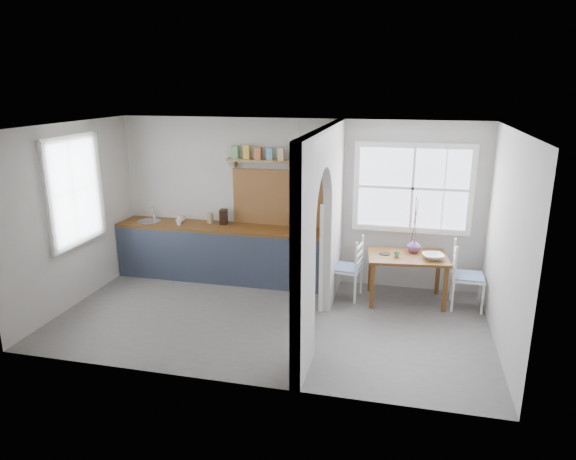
% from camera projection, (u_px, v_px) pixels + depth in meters
% --- Properties ---
extents(floor, '(5.80, 3.20, 0.01)m').
position_uv_depth(floor, '(270.00, 319.00, 7.03)').
color(floor, slate).
rests_on(floor, ground).
extents(ceiling, '(5.80, 3.20, 0.01)m').
position_uv_depth(ceiling, '(268.00, 126.00, 6.32)').
color(ceiling, silver).
rests_on(ceiling, walls).
extents(walls, '(5.81, 3.21, 2.60)m').
position_uv_depth(walls, '(269.00, 228.00, 6.68)').
color(walls, silver).
rests_on(walls, floor).
extents(partition, '(0.12, 3.20, 2.60)m').
position_uv_depth(partition, '(323.00, 219.00, 6.53)').
color(partition, silver).
rests_on(partition, floor).
extents(kitchen_window, '(0.10, 1.16, 1.50)m').
position_uv_depth(kitchen_window, '(72.00, 191.00, 7.21)').
color(kitchen_window, white).
rests_on(kitchen_window, walls).
extents(nook_window, '(1.76, 0.10, 1.30)m').
position_uv_depth(nook_window, '(413.00, 188.00, 7.66)').
color(nook_window, white).
rests_on(nook_window, walls).
extents(counter, '(3.50, 0.60, 0.90)m').
position_uv_depth(counter, '(224.00, 252.00, 8.40)').
color(counter, brown).
rests_on(counter, floor).
extents(sink, '(0.40, 0.40, 0.02)m').
position_uv_depth(sink, '(149.00, 222.00, 8.54)').
color(sink, '#B6B8BF').
rests_on(sink, counter).
extents(backsplash, '(1.65, 0.03, 0.90)m').
position_uv_depth(backsplash, '(283.00, 198.00, 8.18)').
color(backsplash, '#9B6A39').
rests_on(backsplash, walls).
extents(shelf, '(1.75, 0.20, 0.21)m').
position_uv_depth(shelf, '(281.00, 157.00, 7.92)').
color(shelf, '#A07942').
rests_on(shelf, walls).
extents(pendant_lamp, '(0.26, 0.26, 0.16)m').
position_uv_depth(pendant_lamp, '(299.00, 170.00, 7.56)').
color(pendant_lamp, beige).
rests_on(pendant_lamp, ceiling).
extents(utensil_rail, '(0.02, 0.50, 0.02)m').
position_uv_depth(utensil_rail, '(327.00, 204.00, 7.34)').
color(utensil_rail, '#B6B8BF').
rests_on(utensil_rail, partition).
extents(dining_table, '(1.21, 0.88, 0.71)m').
position_uv_depth(dining_table, '(406.00, 278.00, 7.53)').
color(dining_table, brown).
rests_on(dining_table, floor).
extents(chair_left, '(0.48, 0.48, 0.94)m').
position_uv_depth(chair_left, '(346.00, 267.00, 7.64)').
color(chair_left, white).
rests_on(chair_left, floor).
extents(chair_right, '(0.45, 0.45, 0.96)m').
position_uv_depth(chair_right, '(468.00, 276.00, 7.27)').
color(chair_right, white).
rests_on(chair_right, floor).
extents(kettle, '(0.22, 0.20, 0.22)m').
position_uv_depth(kettle, '(304.00, 227.00, 7.80)').
color(kettle, white).
rests_on(kettle, counter).
extents(mug_a, '(0.11, 0.11, 0.09)m').
position_uv_depth(mug_a, '(179.00, 222.00, 8.29)').
color(mug_a, white).
rests_on(mug_a, counter).
extents(mug_b, '(0.15, 0.15, 0.11)m').
position_uv_depth(mug_b, '(182.00, 219.00, 8.49)').
color(mug_b, beige).
rests_on(mug_b, counter).
extents(knife_block, '(0.13, 0.16, 0.24)m').
position_uv_depth(knife_block, '(224.00, 217.00, 8.34)').
color(knife_block, black).
rests_on(knife_block, counter).
extents(jar, '(0.14, 0.14, 0.17)m').
position_uv_depth(jar, '(210.00, 218.00, 8.41)').
color(jar, '#9F8A5E').
rests_on(jar, counter).
extents(towel_magenta, '(0.02, 0.03, 0.49)m').
position_uv_depth(towel_magenta, '(324.00, 279.00, 7.73)').
color(towel_magenta, '#C61772').
rests_on(towel_magenta, counter).
extents(towel_orange, '(0.02, 0.03, 0.51)m').
position_uv_depth(towel_orange, '(324.00, 280.00, 7.73)').
color(towel_orange, '#F09300').
rests_on(towel_orange, counter).
extents(bowl, '(0.36, 0.36, 0.07)m').
position_uv_depth(bowl, '(433.00, 256.00, 7.28)').
color(bowl, white).
rests_on(bowl, dining_table).
extents(table_cup, '(0.10, 0.10, 0.09)m').
position_uv_depth(table_cup, '(397.00, 254.00, 7.37)').
color(table_cup, '#70A374').
rests_on(table_cup, dining_table).
extents(plate, '(0.20, 0.20, 0.01)m').
position_uv_depth(plate, '(385.00, 254.00, 7.50)').
color(plate, black).
rests_on(plate, dining_table).
extents(vase, '(0.24, 0.24, 0.21)m').
position_uv_depth(vase, '(414.00, 245.00, 7.55)').
color(vase, '#754482').
rests_on(vase, dining_table).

